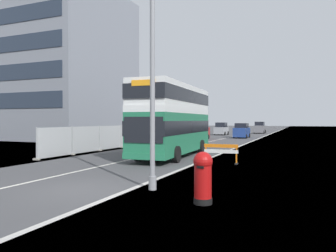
% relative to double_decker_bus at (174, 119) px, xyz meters
% --- Properties ---
extents(ground, '(140.00, 280.00, 0.10)m').
position_rel_double_decker_bus_xyz_m(ground, '(1.60, -11.39, -2.67)').
color(ground, '#424244').
extents(double_decker_bus, '(3.23, 10.83, 4.93)m').
position_rel_double_decker_bus_xyz_m(double_decker_bus, '(0.00, 0.00, 0.00)').
color(double_decker_bus, '#1E6B47').
rests_on(double_decker_bus, ground).
extents(lamppost_foreground, '(0.29, 0.70, 9.29)m').
position_rel_double_decker_bus_xyz_m(lamppost_foreground, '(3.40, -10.58, 1.78)').
color(lamppost_foreground, gray).
rests_on(lamppost_foreground, ground).
extents(red_pillar_postbox, '(0.59, 0.59, 1.58)m').
position_rel_double_decker_bus_xyz_m(red_pillar_postbox, '(5.65, -11.77, -1.76)').
color(red_pillar_postbox, black).
rests_on(red_pillar_postbox, ground).
extents(roadworks_barrier, '(1.98, 0.55, 1.14)m').
position_rel_double_decker_bus_xyz_m(roadworks_barrier, '(3.99, -2.60, -1.89)').
color(roadworks_barrier, orange).
rests_on(roadworks_barrier, ground).
extents(construction_site_fence, '(0.44, 20.60, 2.10)m').
position_rel_double_decker_bus_xyz_m(construction_site_fence, '(-7.16, 4.69, -1.62)').
color(construction_site_fence, '#A8AAAD').
rests_on(construction_site_fence, ground).
extents(car_oncoming_near, '(1.98, 4.40, 2.30)m').
position_rel_double_decker_bus_xyz_m(car_oncoming_near, '(-4.38, 19.71, -1.54)').
color(car_oncoming_near, maroon).
rests_on(car_oncoming_near, ground).
extents(car_receding_mid, '(1.95, 4.22, 2.11)m').
position_rel_double_decker_bus_xyz_m(car_receding_mid, '(0.11, 25.80, -1.63)').
color(car_receding_mid, navy).
rests_on(car_receding_mid, ground).
extents(car_receding_far, '(1.95, 3.84, 2.14)m').
position_rel_double_decker_bus_xyz_m(car_receding_far, '(-4.83, 34.04, -1.63)').
color(car_receding_far, gray).
rests_on(car_receding_far, ground).
extents(car_far_side, '(1.99, 4.03, 2.23)m').
position_rel_double_decker_bus_xyz_m(car_far_side, '(0.42, 43.41, -1.57)').
color(car_far_side, slate).
rests_on(car_far_side, ground).
extents(bare_tree_far_verge_near, '(3.03, 2.76, 3.75)m').
position_rel_double_decker_bus_xyz_m(bare_tree_far_verge_near, '(-14.34, 25.83, -0.65)').
color(bare_tree_far_verge_near, '#4C3D2D').
rests_on(bare_tree_far_verge_near, ground).
extents(backdrop_office_block, '(27.18, 16.45, 20.10)m').
position_rel_double_decker_bus_xyz_m(backdrop_office_block, '(-28.85, 15.44, 7.43)').
color(backdrop_office_block, gray).
rests_on(backdrop_office_block, ground).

